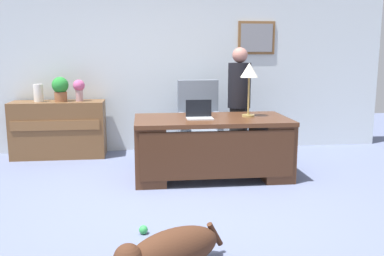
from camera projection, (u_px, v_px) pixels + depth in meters
name	position (u px, v px, depth m)	size (l,w,h in m)	color
ground_plane	(184.00, 205.00, 4.37)	(12.00, 12.00, 0.00)	slate
back_wall	(168.00, 65.00, 6.67)	(7.00, 0.16, 2.70)	silver
desk	(212.00, 145.00, 5.27)	(1.90, 0.98, 0.75)	#4C2B19
credenza	(59.00, 129.00, 6.30)	(1.35, 0.50, 0.84)	brown
armchair	(199.00, 125.00, 6.20)	(0.60, 0.59, 1.15)	slate
person_standing	(239.00, 104.00, 6.00)	(0.32, 0.32, 1.62)	#262323
dog_lying	(170.00, 250.00, 3.04)	(0.83, 0.62, 0.30)	#472819
laptop	(199.00, 114.00, 5.18)	(0.32, 0.22, 0.22)	#B2B5BA
desk_lamp	(249.00, 74.00, 5.25)	(0.22, 0.22, 0.67)	#9E8447
vase_with_flowers	(79.00, 88.00, 6.23)	(0.17, 0.17, 0.32)	#B58C91
vase_empty	(38.00, 93.00, 6.17)	(0.14, 0.14, 0.26)	silver
potted_plant	(60.00, 88.00, 6.20)	(0.24, 0.24, 0.36)	brown
dog_toy_ball	(143.00, 230.00, 3.66)	(0.08, 0.08, 0.08)	green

